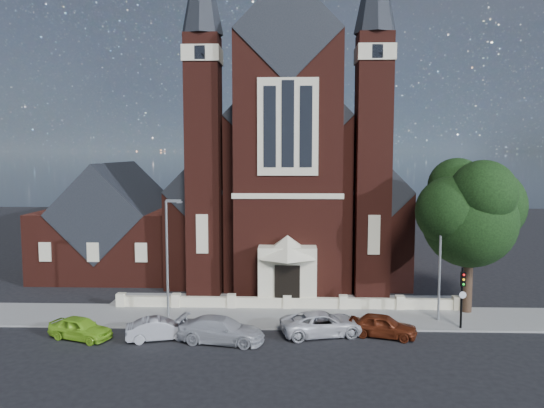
# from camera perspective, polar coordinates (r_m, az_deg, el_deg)

# --- Properties ---
(ground) EXTENTS (120.00, 120.00, 0.00)m
(ground) POSITION_cam_1_polar(r_m,az_deg,el_deg) (46.83, 1.70, -8.22)
(ground) COLOR black
(ground) RESTS_ON ground
(pavement_strip) EXTENTS (60.00, 5.00, 0.12)m
(pavement_strip) POSITION_cam_1_polar(r_m,az_deg,el_deg) (36.73, 1.63, -12.15)
(pavement_strip) COLOR gray
(pavement_strip) RESTS_ON ground
(forecourt_paving) EXTENTS (26.00, 3.00, 0.14)m
(forecourt_paving) POSITION_cam_1_polar(r_m,az_deg,el_deg) (40.55, 1.66, -10.42)
(forecourt_paving) COLOR gray
(forecourt_paving) RESTS_ON ground
(forecourt_wall) EXTENTS (24.00, 0.40, 0.90)m
(forecourt_wall) POSITION_cam_1_polar(r_m,az_deg,el_deg) (38.63, 1.65, -11.24)
(forecourt_wall) COLOR beige
(forecourt_wall) RESTS_ON ground
(church) EXTENTS (20.01, 34.90, 29.20)m
(church) POSITION_cam_1_polar(r_m,az_deg,el_deg) (53.49, 1.76, 2.40)
(church) COLOR #431912
(church) RESTS_ON ground
(parish_hall) EXTENTS (12.00, 12.20, 10.24)m
(parish_hall) POSITION_cam_1_polar(r_m,az_deg,el_deg) (51.59, -16.36, -2.61)
(parish_hall) COLOR #431912
(parish_hall) RESTS_ON ground
(street_tree) EXTENTS (6.40, 6.60, 10.70)m
(street_tree) POSITION_cam_1_polar(r_m,az_deg,el_deg) (38.49, 20.78, -1.08)
(street_tree) COLOR black
(street_tree) RESTS_ON ground
(street_lamp_left) EXTENTS (1.16, 0.22, 8.09)m
(street_lamp_left) POSITION_cam_1_polar(r_m,az_deg,el_deg) (36.01, -11.09, -5.06)
(street_lamp_left) COLOR gray
(street_lamp_left) RESTS_ON ground
(street_lamp_right) EXTENTS (1.16, 0.22, 8.09)m
(street_lamp_right) POSITION_cam_1_polar(r_m,az_deg,el_deg) (36.48, 17.77, -5.09)
(street_lamp_right) COLOR gray
(street_lamp_right) RESTS_ON ground
(traffic_signal) EXTENTS (0.28, 0.42, 4.00)m
(traffic_signal) POSITION_cam_1_polar(r_m,az_deg,el_deg) (35.70, 19.79, -8.70)
(traffic_signal) COLOR black
(traffic_signal) RESTS_ON ground
(car_lime_van) EXTENTS (4.28, 2.85, 1.35)m
(car_lime_van) POSITION_cam_1_polar(r_m,az_deg,el_deg) (34.62, -19.92, -12.44)
(car_lime_van) COLOR #8ECD29
(car_lime_van) RESTS_ON ground
(car_silver_a) EXTENTS (4.20, 2.45, 1.31)m
(car_silver_a) POSITION_cam_1_polar(r_m,az_deg,el_deg) (33.25, -11.99, -13.02)
(car_silver_a) COLOR #9C9DA3
(car_silver_a) RESTS_ON ground
(car_silver_b) EXTENTS (5.43, 2.93, 1.50)m
(car_silver_b) POSITION_cam_1_polar(r_m,az_deg,el_deg) (32.27, -5.48, -13.33)
(car_silver_b) COLOR #A7A9AF
(car_silver_b) RESTS_ON ground
(car_white_suv) EXTENTS (5.57, 3.46, 1.44)m
(car_white_suv) POSITION_cam_1_polar(r_m,az_deg,el_deg) (33.44, 5.48, -12.69)
(car_white_suv) COLOR silver
(car_white_suv) RESTS_ON ground
(car_dark_red) EXTENTS (4.39, 2.75, 1.39)m
(car_dark_red) POSITION_cam_1_polar(r_m,az_deg,el_deg) (33.71, 11.82, -12.68)
(car_dark_red) COLOR #5C210F
(car_dark_red) RESTS_ON ground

